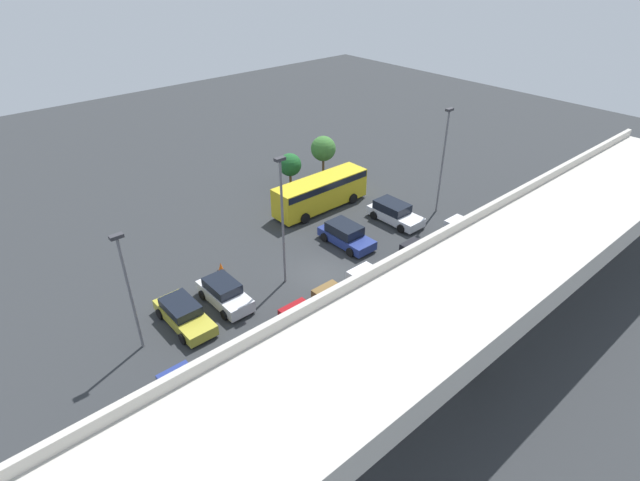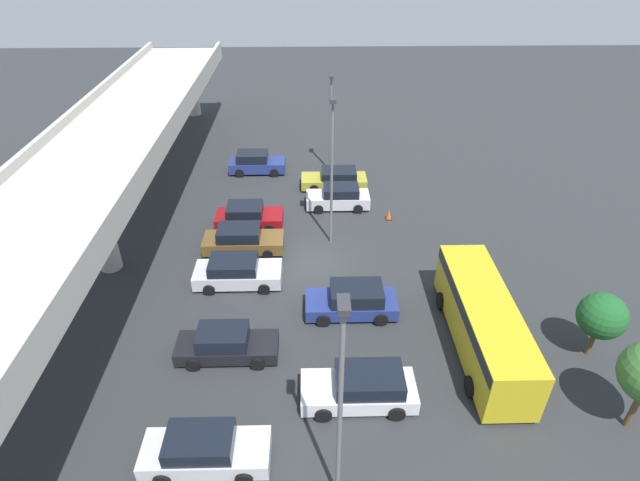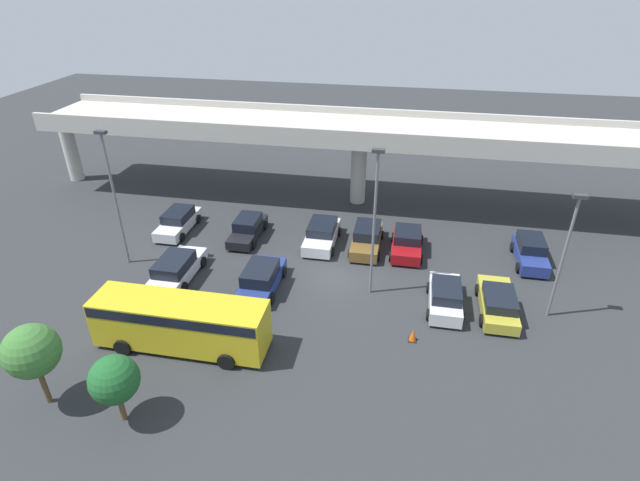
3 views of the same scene
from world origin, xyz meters
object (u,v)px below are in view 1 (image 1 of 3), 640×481
object	(u,v)px
tree_front_left	(323,149)
parked_car_1	(394,213)
shuttle_bus	(321,191)
tree_front_centre	(290,165)
parked_car_8	(184,314)
parked_car_4	(382,284)
parked_car_0	(476,230)
lamp_post_by_overpass	(282,214)
parked_car_2	(432,254)
parked_car_9	(192,395)
parked_car_6	(313,323)
parked_car_5	(348,305)
lamp_post_near_aisle	(128,284)
lamp_post_mid_lot	(443,155)
parked_car_7	(224,293)
parked_car_3	(346,235)
traffic_cone	(221,267)

from	to	relation	value
tree_front_left	parked_car_1	bearing A→B (deg)	82.13
shuttle_bus	tree_front_centre	xyz separation A→B (m)	(-0.59, -5.03, 0.68)
parked_car_1	shuttle_bus	distance (m)	6.68
parked_car_8	parked_car_4	bearing A→B (deg)	62.26
parked_car_0	lamp_post_by_overpass	size ratio (longest dim) A/B	0.52
tree_front_left	tree_front_centre	distance (m)	3.99
parked_car_2	parked_car_9	size ratio (longest dim) A/B	1.08
parked_car_2	parked_car_8	bearing A→B (deg)	70.84
parked_car_1	parked_car_9	size ratio (longest dim) A/B	1.11
parked_car_4	tree_front_centre	bearing A→B (deg)	-18.53
parked_car_9	tree_front_left	distance (m)	29.35
parked_car_0	parked_car_4	world-z (taller)	same
parked_car_2	parked_car_6	bearing A→B (deg)	90.42
parked_car_2	lamp_post_by_overpass	distance (m)	11.78
parked_car_2	parked_car_5	xyz separation A→B (m)	(8.70, 0.17, 0.04)
parked_car_1	shuttle_bus	size ratio (longest dim) A/B	0.54
parked_car_2	lamp_post_near_aisle	world-z (taller)	lamp_post_near_aisle
lamp_post_mid_lot	parked_car_7	bearing A→B (deg)	-3.16
parked_car_0	parked_car_1	distance (m)	6.71
parked_car_0	lamp_post_by_overpass	xyz separation A→B (m)	(14.95, -5.31, 4.55)
parked_car_4	parked_car_9	distance (m)	14.18
parked_car_6	tree_front_centre	size ratio (longest dim) A/B	1.27
parked_car_8	parked_car_7	bearing A→B (deg)	91.89
parked_car_1	parked_car_8	bearing A→B (deg)	-89.45
parked_car_4	tree_front_centre	world-z (taller)	tree_front_centre
parked_car_1	parked_car_3	world-z (taller)	parked_car_3
parked_car_4	shuttle_bus	size ratio (longest dim) A/B	0.53
parked_car_4	lamp_post_by_overpass	bearing A→B (deg)	36.82
parked_car_0	lamp_post_mid_lot	bearing A→B (deg)	-16.01
parked_car_2	lamp_post_mid_lot	bearing A→B (deg)	-54.83
parked_car_4	parked_car_5	size ratio (longest dim) A/B	0.99
parked_car_2	lamp_post_mid_lot	distance (m)	9.52
parked_car_2	lamp_post_near_aisle	distance (m)	20.86
parked_car_5	lamp_post_by_overpass	xyz separation A→B (m)	(0.81, -5.42, 4.53)
shuttle_bus	traffic_cone	xyz separation A→B (m)	(11.85, 2.67, -1.34)
parked_car_5	parked_car_9	size ratio (longest dim) A/B	1.11
parked_car_5	traffic_cone	distance (m)	10.08
parked_car_6	parked_car_4	bearing A→B (deg)	-90.44
parked_car_0	parked_car_4	bearing A→B (deg)	90.36
lamp_post_by_overpass	tree_front_left	world-z (taller)	lamp_post_by_overpass
parked_car_1	traffic_cone	distance (m)	15.25
parked_car_2	parked_car_7	distance (m)	15.15
parked_car_8	tree_front_centre	bearing A→B (deg)	122.92
parked_car_5	parked_car_0	bearing A→B (deg)	-89.55
parked_car_6	traffic_cone	bearing A→B (deg)	4.26
parked_car_2	parked_car_6	size ratio (longest dim) A/B	1.08
parked_car_0	lamp_post_by_overpass	bearing A→B (deg)	70.45
parked_car_0	lamp_post_by_overpass	distance (m)	16.50
parked_car_5	lamp_post_mid_lot	size ratio (longest dim) A/B	0.53
parked_car_7	parked_car_9	world-z (taller)	parked_car_9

